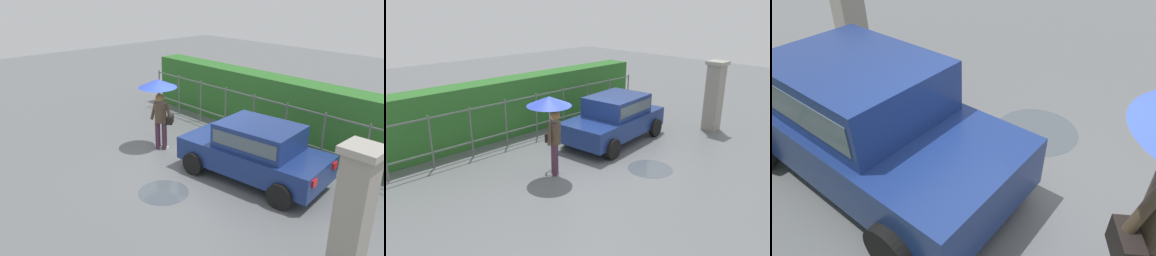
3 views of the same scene
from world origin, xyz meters
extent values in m
plane|color=slate|center=(0.00, 0.00, 0.00)|extent=(40.00, 40.00, 0.00)
cube|color=navy|center=(1.61, 0.54, 0.58)|extent=(3.86, 2.06, 0.60)
cube|color=navy|center=(1.76, 0.56, 1.18)|extent=(2.05, 1.65, 0.60)
cube|color=#4C5B66|center=(1.76, 0.56, 1.20)|extent=(1.90, 1.65, 0.33)
cylinder|color=black|center=(0.47, -0.44, 0.30)|extent=(0.62, 0.25, 0.60)
cylinder|color=black|center=(0.27, 1.23, 0.30)|extent=(0.62, 0.25, 0.60)
cylinder|color=black|center=(2.95, -0.15, 0.30)|extent=(0.62, 0.25, 0.60)
cube|color=red|center=(3.52, 0.21, 0.73)|extent=(0.08, 0.21, 0.16)
cylinder|color=#473828|center=(-1.26, 0.16, 1.18)|extent=(0.23, 0.21, 0.56)
cube|color=black|center=(-1.25, 0.22, 0.91)|extent=(0.34, 0.36, 0.24)
cube|color=gray|center=(4.94, -1.12, 1.15)|extent=(0.48, 0.48, 2.30)
cylinder|color=#4C545B|center=(0.68, -1.61, 0.00)|extent=(1.22, 1.22, 0.00)
camera|label=1|loc=(7.05, -6.52, 4.68)|focal=35.89mm
camera|label=2|loc=(-7.20, -6.98, 4.34)|focal=35.20mm
camera|label=3|loc=(-1.54, 2.12, 3.01)|focal=32.47mm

